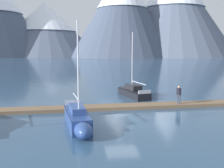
% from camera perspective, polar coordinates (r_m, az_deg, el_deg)
% --- Properties ---
extents(ground_plane, '(700.00, 700.00, 0.00)m').
position_cam_1_polar(ground_plane, '(20.61, 2.11, -7.66)').
color(ground_plane, '#2D4C6B').
extents(mountain_central_massif, '(85.73, 85.73, 41.50)m').
position_cam_1_polar(mountain_central_massif, '(218.28, -14.08, 11.56)').
color(mountain_central_massif, slate).
rests_on(mountain_central_massif, ground).
extents(mountain_shoulder_ridge, '(72.10, 72.10, 61.35)m').
position_cam_1_polar(mountain_shoulder_ridge, '(191.44, 2.19, 15.45)').
color(mountain_shoulder_ridge, '#424C60').
rests_on(mountain_shoulder_ridge, ground).
extents(mountain_east_summit, '(93.15, 93.15, 68.16)m').
position_cam_1_polar(mountain_east_summit, '(213.20, 12.85, 15.44)').
color(mountain_east_summit, slate).
rests_on(mountain_east_summit, ground).
extents(dock, '(29.52, 3.25, 0.30)m').
position_cam_1_polar(dock, '(24.42, 0.59, -4.92)').
color(dock, brown).
rests_on(dock, ground).
extents(sailboat_second_berth, '(2.06, 6.43, 7.21)m').
position_cam_1_polar(sailboat_second_berth, '(18.56, -7.22, -7.43)').
color(sailboat_second_berth, navy).
rests_on(sailboat_second_berth, ground).
extents(sailboat_mid_dock_port, '(2.87, 7.43, 7.27)m').
position_cam_1_polar(sailboat_mid_dock_port, '(31.11, 4.20, -1.55)').
color(sailboat_mid_dock_port, black).
rests_on(sailboat_mid_dock_port, ground).
extents(person_on_dock, '(0.35, 0.55, 1.69)m').
position_cam_1_polar(person_on_dock, '(25.78, 14.01, -1.96)').
color(person_on_dock, '#384256').
rests_on(person_on_dock, dock).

